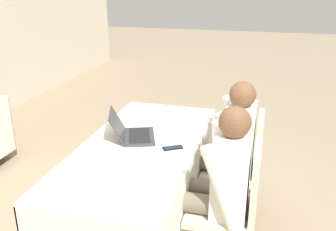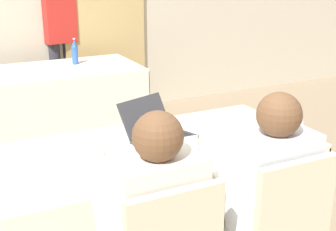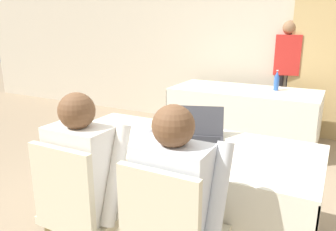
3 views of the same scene
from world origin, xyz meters
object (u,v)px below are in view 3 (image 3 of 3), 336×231
object	(u,v)px
person_checkered_shirt	(91,175)
person_white_shirt	(180,199)
chair_near_left	(81,207)
cell_phone	(164,153)
person_red_shirt	(286,70)
laptop	(200,135)
water_bottle	(277,81)

from	to	relation	value
person_checkered_shirt	person_white_shirt	distance (m)	0.58
chair_near_left	person_white_shirt	xyz separation A→B (m)	(0.58, 0.10, 0.16)
cell_phone	person_red_shirt	distance (m)	3.16
chair_near_left	person_red_shirt	size ratio (longest dim) A/B	0.58
laptop	water_bottle	size ratio (longest dim) A/B	1.68
chair_near_left	person_red_shirt	world-z (taller)	person_red_shirt
person_checkered_shirt	person_white_shirt	world-z (taller)	same
water_bottle	person_white_shirt	distance (m)	2.93
person_white_shirt	chair_near_left	bearing A→B (deg)	10.20
laptop	person_checkered_shirt	xyz separation A→B (m)	(-0.38, -0.72, -0.09)
person_white_shirt	cell_phone	bearing A→B (deg)	-51.72
water_bottle	person_red_shirt	xyz separation A→B (m)	(0.01, 0.61, 0.07)
water_bottle	chair_near_left	bearing A→B (deg)	-99.62
chair_near_left	water_bottle	bearing A→B (deg)	-99.62
water_bottle	person_white_shirt	bearing A→B (deg)	-88.69
chair_near_left	person_checkered_shirt	world-z (taller)	person_checkered_shirt
cell_phone	person_checkered_shirt	xyz separation A→B (m)	(-0.28, -0.38, -0.05)
cell_phone	chair_near_left	size ratio (longest dim) A/B	0.17
person_red_shirt	chair_near_left	bearing A→B (deg)	-108.89
laptop	cell_phone	world-z (taller)	laptop
laptop	chair_near_left	distance (m)	0.95
person_red_shirt	water_bottle	bearing A→B (deg)	-101.70
laptop	cell_phone	distance (m)	0.36
chair_near_left	person_white_shirt	size ratio (longest dim) A/B	0.78
water_bottle	person_red_shirt	bearing A→B (deg)	88.98
chair_near_left	person_red_shirt	xyz separation A→B (m)	(0.52, 3.63, 0.40)
chair_near_left	person_white_shirt	distance (m)	0.61
chair_near_left	person_red_shirt	bearing A→B (deg)	-98.21
person_white_shirt	person_red_shirt	xyz separation A→B (m)	(-0.06, 3.53, 0.24)
cell_phone	person_white_shirt	size ratio (longest dim) A/B	0.13
person_white_shirt	laptop	bearing A→B (deg)	-74.75
chair_near_left	person_checkered_shirt	xyz separation A→B (m)	(-0.00, 0.10, 0.16)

